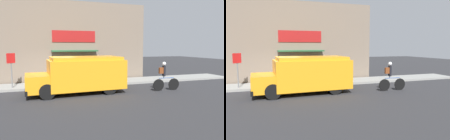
% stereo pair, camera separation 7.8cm
% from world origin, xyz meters
% --- Properties ---
extents(ground_plane, '(70.00, 70.00, 0.00)m').
position_xyz_m(ground_plane, '(0.00, 0.00, 0.00)').
color(ground_plane, '#2B2B2D').
extents(sidewalk, '(28.00, 2.21, 0.15)m').
position_xyz_m(sidewalk, '(0.00, 1.11, 0.07)').
color(sidewalk, gray).
rests_on(sidewalk, ground_plane).
extents(storefront, '(14.75, 0.87, 5.98)m').
position_xyz_m(storefront, '(0.04, 2.43, 2.98)').
color(storefront, '#756656').
rests_on(storefront, ground_plane).
extents(school_bus, '(5.51, 2.83, 2.09)m').
position_xyz_m(school_bus, '(1.36, -1.56, 1.09)').
color(school_bus, orange).
rests_on(school_bus, ground_plane).
extents(cyclist, '(1.76, 0.23, 1.75)m').
position_xyz_m(cyclist, '(6.32, -2.60, 0.84)').
color(cyclist, black).
rests_on(cyclist, ground_plane).
extents(stop_sign_post, '(0.45, 0.45, 2.17)m').
position_xyz_m(stop_sign_post, '(-2.46, 0.54, 1.60)').
color(stop_sign_post, slate).
rests_on(stop_sign_post, sidewalk).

